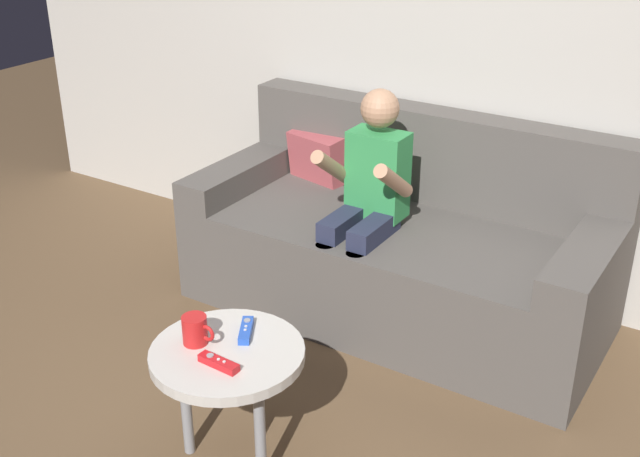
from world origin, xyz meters
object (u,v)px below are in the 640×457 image
Objects in this scene: coffee_table at (228,363)px; game_remote_red_center at (220,363)px; game_remote_blue_near_edge at (246,330)px; person_seated_on_couch at (366,198)px; coffee_mug at (196,330)px; couch at (400,247)px.

game_remote_red_center is (0.04, -0.09, 0.06)m from coffee_table.
coffee_table is at bearing -87.44° from game_remote_blue_near_edge.
coffee_mug is at bearing -92.07° from person_seated_on_couch.
couch is at bearing 89.66° from coffee_table.
couch is 3.63× the size of coffee_table.
couch is 0.34m from person_seated_on_couch.
coffee_mug is (-0.10, -0.03, 0.10)m from coffee_table.
game_remote_blue_near_edge is 0.17m from coffee_mug.
person_seated_on_couch is at bearing 93.86° from coffee_table.
game_remote_blue_near_edge and game_remote_red_center have the same top height.
game_remote_red_center is (0.04, -0.19, 0.00)m from game_remote_blue_near_edge.
game_remote_blue_near_edge is at bearing -85.99° from person_seated_on_couch.
coffee_table is at bearing -90.34° from couch.
coffee_mug reaches higher than game_remote_blue_near_edge.
coffee_mug reaches higher than game_remote_red_center.
game_remote_blue_near_edge is (0.06, -0.90, -0.12)m from person_seated_on_couch.
coffee_table is at bearing -86.14° from person_seated_on_couch.
coffee_mug is (-0.11, -1.21, 0.19)m from couch.
coffee_mug reaches higher than coffee_table.
person_seated_on_couch is at bearing 94.01° from game_remote_blue_near_edge.
coffee_table is 0.15m from coffee_mug.
couch is at bearing 91.46° from game_remote_red_center.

